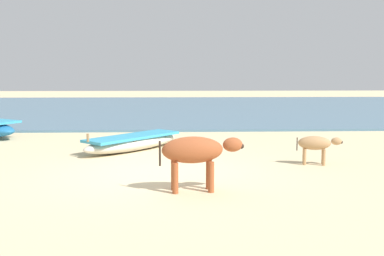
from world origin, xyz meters
name	(u,v)px	position (x,y,z in m)	size (l,w,h in m)	color
ground	(156,173)	(0.00, 0.00, 0.00)	(80.00, 80.00, 0.00)	beige
sea_water	(168,108)	(0.00, 16.45, 0.04)	(60.00, 20.00, 0.08)	slate
fishing_boat_2	(133,142)	(-0.73, 2.79, 0.22)	(2.75, 2.91, 0.60)	beige
cow_adult_rust	(195,152)	(0.75, -1.45, 0.70)	(1.50, 0.52, 0.97)	#9E4C28
calf_near_tan	(316,144)	(3.56, 0.75, 0.47)	(0.99, 0.43, 0.65)	tan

